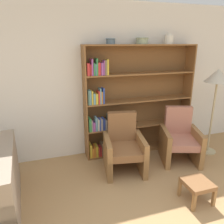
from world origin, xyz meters
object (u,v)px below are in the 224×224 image
object	(u,v)px
floor_lamp	(217,80)
bookshelf	(130,104)
bowl_cream	(111,41)
armchair_cushioned	(180,139)
footstool	(197,185)
vase_tall	(169,39)
bowl_olive	(142,40)
armchair_leather	(124,147)

from	to	relation	value
floor_lamp	bookshelf	bearing A→B (deg)	160.07
bowl_cream	bookshelf	bearing A→B (deg)	3.31
bookshelf	armchair_cushioned	size ratio (longest dim) A/B	2.22
armchair_cushioned	footstool	xyz separation A→B (m)	(-0.43, -1.05, -0.15)
vase_tall	armchair_cushioned	world-z (taller)	vase_tall
armchair_cushioned	floor_lamp	xyz separation A→B (m)	(0.72, 0.07, 1.03)
bowl_cream	bowl_olive	bearing A→B (deg)	0.00
armchair_leather	floor_lamp	world-z (taller)	floor_lamp
vase_tall	armchair_cushioned	bearing A→B (deg)	-87.76
bookshelf	armchair_leather	world-z (taller)	bookshelf
bookshelf	vase_tall	xyz separation A→B (m)	(0.73, -0.02, 1.16)
vase_tall	bowl_olive	bearing A→B (deg)	180.00
armchair_cushioned	bowl_olive	bearing A→B (deg)	-27.87
bookshelf	footstool	bearing A→B (deg)	-79.10
bowl_cream	vase_tall	bearing A→B (deg)	-0.00
armchair_cushioned	floor_lamp	world-z (taller)	floor_lamp
armchair_cushioned	bowl_cream	bearing A→B (deg)	-8.67
armchair_leather	armchair_cushioned	bearing A→B (deg)	-170.12
bookshelf	armchair_leather	bearing A→B (deg)	-119.24
armchair_cushioned	floor_lamp	distance (m)	1.26
vase_tall	footstool	world-z (taller)	vase_tall
bowl_olive	armchair_leather	distance (m)	1.87
bookshelf	bowl_cream	distance (m)	1.19
floor_lamp	footstool	size ratio (longest dim) A/B	4.63
bowl_cream	bowl_olive	size ratio (longest dim) A/B	0.74
armchair_leather	floor_lamp	xyz separation A→B (m)	(1.80, 0.07, 1.03)
bowl_cream	vase_tall	world-z (taller)	vase_tall
floor_lamp	armchair_leather	bearing A→B (deg)	-177.89
bowl_olive	vase_tall	world-z (taller)	vase_tall
bowl_cream	armchair_leather	world-z (taller)	bowl_cream
bookshelf	bowl_cream	bearing A→B (deg)	-176.69
bookshelf	armchair_cushioned	world-z (taller)	bookshelf
bowl_cream	footstool	bearing A→B (deg)	-66.82
vase_tall	footstool	xyz separation A→B (m)	(-0.41, -1.63, -1.87)
bookshelf	footstool	distance (m)	1.83
vase_tall	footstool	size ratio (longest dim) A/B	0.53
armchair_leather	footstool	distance (m)	1.25
bowl_cream	armchair_leather	distance (m)	1.79
floor_lamp	footstool	bearing A→B (deg)	-135.69
armchair_cushioned	floor_lamp	bearing A→B (deg)	-156.06
bookshelf	bowl_olive	size ratio (longest dim) A/B	9.21
footstool	armchair_cushioned	bearing A→B (deg)	67.82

